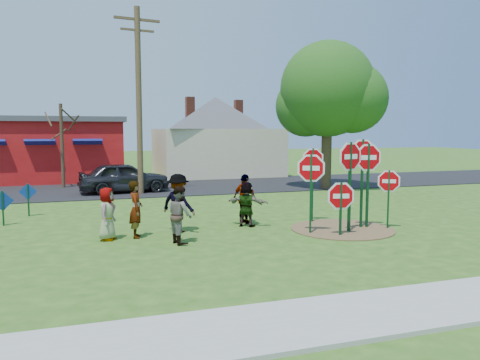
{
  "coord_description": "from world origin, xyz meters",
  "views": [
    {
      "loc": [
        -2.97,
        -13.68,
        3.06
      ],
      "look_at": [
        1.65,
        0.57,
        1.49
      ],
      "focal_mm": 35.0,
      "sensor_mm": 36.0,
      "label": 1
    }
  ],
  "objects_px": {
    "stop_sign_b": "(313,166)",
    "utility_pole": "(139,97)",
    "leafy_tree": "(330,94)",
    "stop_sign_a": "(311,176)",
    "stop_sign_d": "(362,161)",
    "suv": "(124,177)",
    "person_a": "(107,214)",
    "stop_sign_c": "(368,166)",
    "person_b": "(136,209)"
  },
  "relations": [
    {
      "from": "utility_pole",
      "to": "leafy_tree",
      "type": "bearing_deg",
      "value": -5.81
    },
    {
      "from": "stop_sign_c",
      "to": "stop_sign_a",
      "type": "bearing_deg",
      "value": -168.39
    },
    {
      "from": "person_a",
      "to": "suv",
      "type": "bearing_deg",
      "value": 14.86
    },
    {
      "from": "person_a",
      "to": "leafy_tree",
      "type": "height_order",
      "value": "leafy_tree"
    },
    {
      "from": "person_a",
      "to": "person_b",
      "type": "height_order",
      "value": "person_b"
    },
    {
      "from": "suv",
      "to": "leafy_tree",
      "type": "xyz_separation_m",
      "value": [
        10.35,
        -1.74,
        4.16
      ]
    },
    {
      "from": "stop_sign_c",
      "to": "person_a",
      "type": "distance_m",
      "value": 8.03
    },
    {
      "from": "stop_sign_a",
      "to": "leafy_tree",
      "type": "relative_size",
      "value": 0.33
    },
    {
      "from": "person_b",
      "to": "utility_pole",
      "type": "bearing_deg",
      "value": -0.91
    },
    {
      "from": "leafy_tree",
      "to": "person_b",
      "type": "bearing_deg",
      "value": -142.02
    },
    {
      "from": "suv",
      "to": "leafy_tree",
      "type": "height_order",
      "value": "leafy_tree"
    },
    {
      "from": "stop_sign_b",
      "to": "leafy_tree",
      "type": "bearing_deg",
      "value": 78.38
    },
    {
      "from": "stop_sign_a",
      "to": "suv",
      "type": "relative_size",
      "value": 0.58
    },
    {
      "from": "stop_sign_a",
      "to": "stop_sign_c",
      "type": "height_order",
      "value": "stop_sign_c"
    },
    {
      "from": "leafy_tree",
      "to": "person_a",
      "type": "bearing_deg",
      "value": -143.83
    },
    {
      "from": "person_b",
      "to": "suv",
      "type": "bearing_deg",
      "value": 3.62
    },
    {
      "from": "stop_sign_d",
      "to": "suv",
      "type": "bearing_deg",
      "value": 126.95
    },
    {
      "from": "stop_sign_a",
      "to": "utility_pole",
      "type": "bearing_deg",
      "value": 137.98
    },
    {
      "from": "person_a",
      "to": "stop_sign_d",
      "type": "bearing_deg",
      "value": -73.94
    },
    {
      "from": "stop_sign_b",
      "to": "utility_pole",
      "type": "bearing_deg",
      "value": 138.42
    },
    {
      "from": "person_a",
      "to": "person_b",
      "type": "bearing_deg",
      "value": -64.44
    },
    {
      "from": "utility_pole",
      "to": "leafy_tree",
      "type": "xyz_separation_m",
      "value": [
        9.64,
        -0.98,
        0.29
      ]
    },
    {
      "from": "stop_sign_b",
      "to": "stop_sign_d",
      "type": "bearing_deg",
      "value": -31.56
    },
    {
      "from": "stop_sign_b",
      "to": "person_b",
      "type": "height_order",
      "value": "stop_sign_b"
    },
    {
      "from": "person_a",
      "to": "leafy_tree",
      "type": "relative_size",
      "value": 0.19
    },
    {
      "from": "stop_sign_b",
      "to": "stop_sign_d",
      "type": "height_order",
      "value": "stop_sign_d"
    },
    {
      "from": "stop_sign_c",
      "to": "stop_sign_b",
      "type": "bearing_deg",
      "value": 137.65
    },
    {
      "from": "person_b",
      "to": "suv",
      "type": "distance_m",
      "value": 10.14
    },
    {
      "from": "stop_sign_b",
      "to": "utility_pole",
      "type": "relative_size",
      "value": 0.3
    },
    {
      "from": "stop_sign_b",
      "to": "stop_sign_d",
      "type": "relative_size",
      "value": 0.88
    },
    {
      "from": "stop_sign_c",
      "to": "leafy_tree",
      "type": "xyz_separation_m",
      "value": [
        3.66,
        9.25,
        2.98
      ]
    },
    {
      "from": "stop_sign_c",
      "to": "stop_sign_d",
      "type": "bearing_deg",
      "value": 171.15
    },
    {
      "from": "stop_sign_c",
      "to": "suv",
      "type": "bearing_deg",
      "value": 127.25
    },
    {
      "from": "suv",
      "to": "stop_sign_c",
      "type": "bearing_deg",
      "value": -155.26
    },
    {
      "from": "person_a",
      "to": "person_b",
      "type": "xyz_separation_m",
      "value": [
        0.81,
        0.06,
        0.08
      ]
    },
    {
      "from": "person_b",
      "to": "utility_pole",
      "type": "relative_size",
      "value": 0.19
    },
    {
      "from": "stop_sign_a",
      "to": "stop_sign_b",
      "type": "distance_m",
      "value": 1.81
    },
    {
      "from": "stop_sign_d",
      "to": "person_a",
      "type": "distance_m",
      "value": 7.88
    },
    {
      "from": "stop_sign_c",
      "to": "person_b",
      "type": "bearing_deg",
      "value": 179.03
    },
    {
      "from": "person_a",
      "to": "stop_sign_c",
      "type": "bearing_deg",
      "value": -74.15
    },
    {
      "from": "stop_sign_c",
      "to": "person_b",
      "type": "xyz_separation_m",
      "value": [
        -7.1,
        0.85,
        -1.14
      ]
    },
    {
      "from": "suv",
      "to": "utility_pole",
      "type": "distance_m",
      "value": 4.01
    },
    {
      "from": "stop_sign_d",
      "to": "person_a",
      "type": "bearing_deg",
      "value": -179.37
    },
    {
      "from": "utility_pole",
      "to": "stop_sign_c",
      "type": "bearing_deg",
      "value": -59.69
    },
    {
      "from": "utility_pole",
      "to": "stop_sign_a",
      "type": "bearing_deg",
      "value": -69.53
    },
    {
      "from": "person_a",
      "to": "leafy_tree",
      "type": "xyz_separation_m",
      "value": [
        11.56,
        8.45,
        4.2
      ]
    },
    {
      "from": "stop_sign_a",
      "to": "suv",
      "type": "bearing_deg",
      "value": 139.9
    },
    {
      "from": "person_a",
      "to": "leafy_tree",
      "type": "bearing_deg",
      "value": -32.22
    },
    {
      "from": "stop_sign_c",
      "to": "suv",
      "type": "xyz_separation_m",
      "value": [
        -6.69,
        10.98,
        -1.18
      ]
    },
    {
      "from": "person_a",
      "to": "person_b",
      "type": "relative_size",
      "value": 0.91
    }
  ]
}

